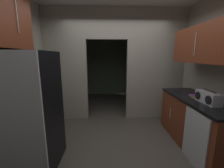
{
  "coord_description": "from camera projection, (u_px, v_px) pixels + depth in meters",
  "views": [
    {
      "loc": [
        -0.21,
        -2.25,
        1.65
      ],
      "look_at": [
        -0.12,
        0.42,
        1.12
      ],
      "focal_mm": 23.01,
      "sensor_mm": 36.0,
      "label": 1
    }
  ],
  "objects": [
    {
      "name": "dishwasher",
      "position": [
        195.0,
        139.0,
        2.16
      ],
      "size": [
        0.02,
        0.56,
        0.84
      ],
      "color": "#B7BABC",
      "rests_on": "ground"
    },
    {
      "name": "boombox",
      "position": [
        208.0,
        98.0,
        2.27
      ],
      "size": [
        0.18,
        0.42,
        0.22
      ],
      "color": "#B2B2B7",
      "rests_on": "lower_cabinet_run"
    },
    {
      "name": "ground",
      "position": [
        120.0,
        151.0,
        2.53
      ],
      "size": [
        20.0,
        20.0,
        0.0
      ],
      "primitive_type": "plane",
      "color": "#47423D"
    },
    {
      "name": "adjoining_room_shell",
      "position": [
        113.0,
        63.0,
        5.37
      ],
      "size": [
        3.51,
        2.54,
        2.79
      ],
      "color": "slate",
      "rests_on": "ground"
    },
    {
      "name": "lower_cabinet_run",
      "position": [
        196.0,
        122.0,
        2.63
      ],
      "size": [
        0.67,
        1.7,
        0.9
      ],
      "color": "maroon",
      "rests_on": "ground"
    },
    {
      "name": "book_stack",
      "position": [
        194.0,
        96.0,
        2.62
      ],
      "size": [
        0.12,
        0.17,
        0.04
      ],
      "color": "gold",
      "rests_on": "lower_cabinet_run"
    },
    {
      "name": "upper_cabinet_fridgeside",
      "position": [
        2.0,
        8.0,
        1.87
      ],
      "size": [
        0.36,
        0.79,
        1.03
      ],
      "color": "maroon"
    },
    {
      "name": "refrigerator",
      "position": [
        30.0,
        112.0,
        2.05
      ],
      "size": [
        0.72,
        0.8,
        1.71
      ],
      "color": "black",
      "rests_on": "ground"
    },
    {
      "name": "kitchen_partition",
      "position": [
        118.0,
        62.0,
        3.63
      ],
      "size": [
        3.51,
        0.12,
        2.79
      ],
      "color": "#9E998C",
      "rests_on": "ground"
    },
    {
      "name": "upper_cabinet_counterside",
      "position": [
        206.0,
        44.0,
        2.36
      ],
      "size": [
        0.36,
        1.53,
        0.62
      ],
      "color": "maroon"
    }
  ]
}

